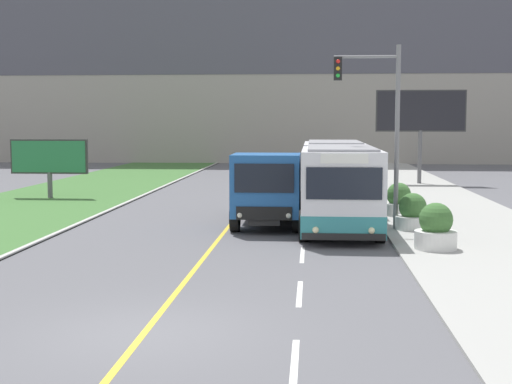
% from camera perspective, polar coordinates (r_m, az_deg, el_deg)
% --- Properties ---
extents(ground_plane, '(300.00, 300.00, 0.00)m').
position_cam_1_polar(ground_plane, '(13.26, -8.94, -11.09)').
color(ground_plane, '#56565B').
extents(lane_marking_centre, '(2.88, 140.00, 0.01)m').
position_cam_1_polar(lane_marking_centre, '(15.42, -5.48, -8.64)').
color(lane_marking_centre, gold).
rests_on(lane_marking_centre, ground_plane).
extents(apartment_block_background, '(80.00, 8.04, 22.97)m').
position_cam_1_polar(apartment_block_background, '(68.99, 2.01, 12.05)').
color(apartment_block_background, gray).
rests_on(apartment_block_background, ground_plane).
extents(city_bus, '(2.71, 12.38, 2.97)m').
position_cam_1_polar(city_bus, '(27.40, 6.48, 0.82)').
color(city_bus, silver).
rests_on(city_bus, ground_plane).
extents(dump_truck, '(2.44, 6.73, 2.69)m').
position_cam_1_polar(dump_truck, '(25.61, 0.95, 0.09)').
color(dump_truck, black).
rests_on(dump_truck, ground_plane).
extents(car_distant, '(1.80, 4.30, 1.45)m').
position_cam_1_polar(car_distant, '(40.40, 5.33, 1.21)').
color(car_distant, silver).
rests_on(car_distant, ground_plane).
extents(traffic_light_mast, '(2.28, 0.32, 6.42)m').
position_cam_1_polar(traffic_light_mast, '(25.05, 9.85, 6.16)').
color(traffic_light_mast, slate).
rests_on(traffic_light_mast, ground_plane).
extents(billboard_large, '(5.34, 0.24, 5.69)m').
position_cam_1_polar(billboard_large, '(44.07, 13.04, 6.12)').
color(billboard_large, '#59595B').
rests_on(billboard_large, ground_plane).
extents(billboard_small, '(3.88, 0.24, 2.93)m').
position_cam_1_polar(billboard_small, '(36.75, -16.22, 2.63)').
color(billboard_small, '#59595B').
rests_on(billboard_small, ground_plane).
extents(planter_round_near, '(1.23, 1.23, 1.37)m').
position_cam_1_polar(planter_round_near, '(21.53, 14.18, -2.87)').
color(planter_round_near, silver).
rests_on(planter_round_near, sidewalk_right).
extents(planter_round_second, '(1.19, 1.19, 1.27)m').
position_cam_1_polar(planter_round_second, '(25.22, 12.42, -1.71)').
color(planter_round_second, silver).
rests_on(planter_round_second, sidewalk_right).
extents(planter_round_third, '(1.22, 1.22, 1.31)m').
position_cam_1_polar(planter_round_third, '(28.94, 11.35, -0.72)').
color(planter_round_third, silver).
rests_on(planter_round_third, sidewalk_right).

